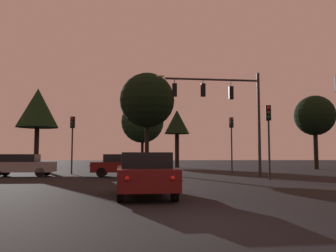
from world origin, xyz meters
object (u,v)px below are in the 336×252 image
(traffic_signal_mast_arm, at_px, (227,102))
(traffic_light_median, at_px, (269,127))
(car_nearside_lane, at_px, (145,173))
(car_crossing_left, at_px, (22,165))
(tree_left_far, at_px, (177,123))
(tree_center_horizon, at_px, (142,122))
(tree_right_cluster, at_px, (147,100))
(traffic_light_corner_left, at_px, (232,133))
(tree_lot_edge, at_px, (38,108))
(tree_behind_sign, at_px, (315,116))
(traffic_light_corner_right, at_px, (72,133))
(car_crossing_right, at_px, (123,165))

(traffic_signal_mast_arm, xyz_separation_m, traffic_light_median, (1.69, -3.44, -1.99))
(car_nearside_lane, height_order, car_crossing_left, same)
(tree_left_far, bearing_deg, tree_center_horizon, 125.53)
(traffic_signal_mast_arm, bearing_deg, tree_right_cluster, 136.05)
(traffic_light_corner_left, height_order, car_crossing_left, traffic_light_corner_left)
(tree_center_horizon, bearing_deg, car_nearside_lane, -89.38)
(tree_lot_edge, bearing_deg, tree_center_horizon, 38.53)
(traffic_signal_mast_arm, distance_m, car_nearside_lane, 13.47)
(traffic_light_median, distance_m, tree_behind_sign, 19.33)
(car_crossing_left, bearing_deg, tree_right_cluster, 27.27)
(tree_behind_sign, bearing_deg, tree_left_far, 156.97)
(traffic_light_median, relative_size, car_nearside_lane, 0.93)
(car_nearside_lane, bearing_deg, tree_lot_edge, 113.74)
(traffic_light_corner_left, distance_m, car_crossing_left, 16.96)
(traffic_light_median, xyz_separation_m, car_crossing_left, (-15.71, 4.34, -2.33))
(traffic_light_corner_right, height_order, car_crossing_left, traffic_light_corner_right)
(traffic_light_corner_right, distance_m, tree_right_cluster, 6.61)
(tree_left_far, bearing_deg, traffic_signal_mast_arm, -84.39)
(tree_left_far, xyz_separation_m, tree_right_cluster, (-3.67, -13.21, 0.64))
(car_crossing_right, relative_size, tree_behind_sign, 0.56)
(car_crossing_left, relative_size, tree_right_cluster, 0.52)
(traffic_signal_mast_arm, distance_m, tree_center_horizon, 25.15)
(traffic_light_median, height_order, tree_center_horizon, tree_center_horizon)
(traffic_light_median, xyz_separation_m, tree_right_cluster, (-7.18, 8.73, 2.89))
(traffic_light_corner_right, xyz_separation_m, car_crossing_left, (-2.70, -3.15, -2.37))
(traffic_signal_mast_arm, height_order, car_nearside_lane, traffic_signal_mast_arm)
(tree_center_horizon, distance_m, tree_lot_edge, 14.56)
(car_nearside_lane, bearing_deg, traffic_signal_mast_arm, 63.78)
(tree_right_cluster, bearing_deg, traffic_light_median, -50.57)
(traffic_light_corner_left, xyz_separation_m, tree_center_horizon, (-7.89, 18.10, 2.73))
(traffic_signal_mast_arm, height_order, car_crossing_left, traffic_signal_mast_arm)
(car_crossing_right, bearing_deg, car_crossing_left, 175.56)
(traffic_signal_mast_arm, distance_m, tree_behind_sign, 17.58)
(traffic_light_corner_right, bearing_deg, traffic_light_median, -29.92)
(tree_right_cluster, bearing_deg, traffic_light_corner_right, -167.95)
(car_crossing_left, bearing_deg, car_nearside_lane, -55.83)
(car_crossing_right, bearing_deg, traffic_light_median, -23.28)
(tree_left_far, bearing_deg, tree_behind_sign, -23.03)
(tree_lot_edge, bearing_deg, tree_behind_sign, -5.50)
(tree_left_far, bearing_deg, tree_right_cluster, -105.54)
(car_crossing_left, bearing_deg, tree_behind_sign, 23.64)
(tree_behind_sign, distance_m, tree_center_horizon, 21.95)
(car_crossing_left, relative_size, tree_left_far, 0.62)
(tree_behind_sign, bearing_deg, tree_center_horizon, 147.05)
(car_crossing_left, xyz_separation_m, tree_left_far, (12.20, 17.60, 4.58))
(traffic_signal_mast_arm, distance_m, car_crossing_right, 8.36)
(traffic_light_corner_right, relative_size, tree_lot_edge, 0.51)
(car_nearside_lane, distance_m, tree_behind_sign, 30.33)
(traffic_light_median, relative_size, tree_left_far, 0.64)
(traffic_light_corner_left, distance_m, traffic_light_corner_right, 13.37)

